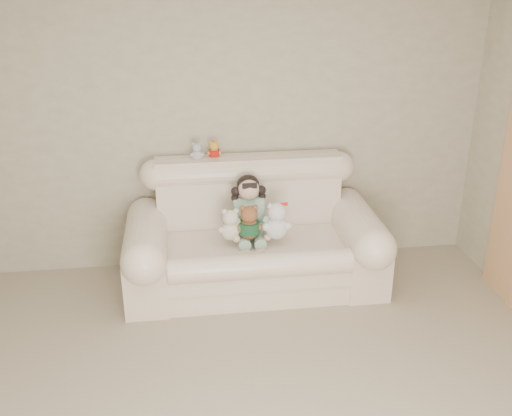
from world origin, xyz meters
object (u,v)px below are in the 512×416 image
object	(u,v)px
white_cat	(277,217)
cream_teddy	(230,221)
sofa	(254,230)
brown_teddy	(249,219)
seated_child	(249,207)

from	to	relation	value
white_cat	cream_teddy	distance (m)	0.37
sofa	cream_teddy	distance (m)	0.27
brown_teddy	cream_teddy	world-z (taller)	brown_teddy
white_cat	cream_teddy	xyz separation A→B (m)	(-0.36, 0.03, -0.03)
brown_teddy	white_cat	bearing A→B (deg)	5.50
brown_teddy	cream_teddy	bearing A→B (deg)	-167.61
sofa	seated_child	size ratio (longest dim) A/B	3.90
white_cat	cream_teddy	bearing A→B (deg)	174.37
sofa	cream_teddy	world-z (taller)	sofa
brown_teddy	white_cat	size ratio (longest dim) A/B	0.91
seated_child	cream_teddy	world-z (taller)	seated_child
white_cat	cream_teddy	size ratio (longest dim) A/B	1.20
sofa	white_cat	distance (m)	0.28
seated_child	white_cat	bearing A→B (deg)	-45.51
seated_child	brown_teddy	world-z (taller)	seated_child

